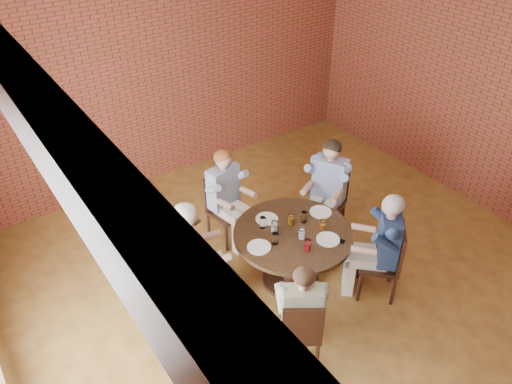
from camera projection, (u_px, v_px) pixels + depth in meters
floor at (315, 303)px, 5.73m from camera, size 7.00×7.00×0.00m
wall_back at (164, 70)px, 7.14m from camera, size 7.00×0.00×7.00m
ceiling_beam at (12, 78)px, 2.73m from camera, size 0.22×6.90×0.26m
dining_table at (292, 247)px, 5.73m from camera, size 1.35×1.35×0.75m
chair_a at (329, 196)px, 6.59m from camera, size 0.60×0.60×0.96m
diner_a at (327, 189)px, 6.43m from camera, size 0.85×0.80×1.37m
chair_b at (223, 205)px, 6.46m from camera, size 0.49×0.49×0.93m
diner_b at (227, 197)px, 6.32m from camera, size 0.62×0.72×1.32m
chair_c at (186, 271)px, 5.41m from camera, size 0.57×0.57×0.98m
diner_c at (194, 257)px, 5.33m from camera, size 0.83×0.74×1.40m
chair_d at (301, 331)px, 4.79m from camera, size 0.54×0.54×0.89m
diner_d at (301, 315)px, 4.77m from camera, size 0.73×0.76×1.25m
chair_e at (387, 258)px, 5.60m from camera, size 0.61×0.61×0.95m
diner_e at (381, 247)px, 5.52m from camera, size 0.85×0.85×1.35m
plate_a at (321, 212)px, 5.91m from camera, size 0.26×0.26×0.01m
plate_b at (267, 219)px, 5.80m from camera, size 0.26×0.26×0.01m
plate_c at (259, 247)px, 5.39m from camera, size 0.26×0.26×0.01m
plate_d at (328, 239)px, 5.49m from camera, size 0.26×0.26×0.01m
glass_a at (304, 217)px, 5.73m from camera, size 0.07×0.07×0.14m
glass_b at (291, 219)px, 5.69m from camera, size 0.07×0.07×0.14m
glass_c at (263, 222)px, 5.64m from camera, size 0.07×0.07×0.14m
glass_d at (274, 226)px, 5.58m from camera, size 0.07×0.07×0.14m
glass_e at (275, 238)px, 5.41m from camera, size 0.07×0.07×0.14m
glass_f at (308, 245)px, 5.32m from camera, size 0.07×0.07×0.14m
glass_g at (302, 233)px, 5.48m from camera, size 0.07×0.07×0.14m
glass_h at (323, 225)px, 5.60m from camera, size 0.07×0.07×0.14m
smartphone at (339, 240)px, 5.48m from camera, size 0.10×0.14×0.01m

